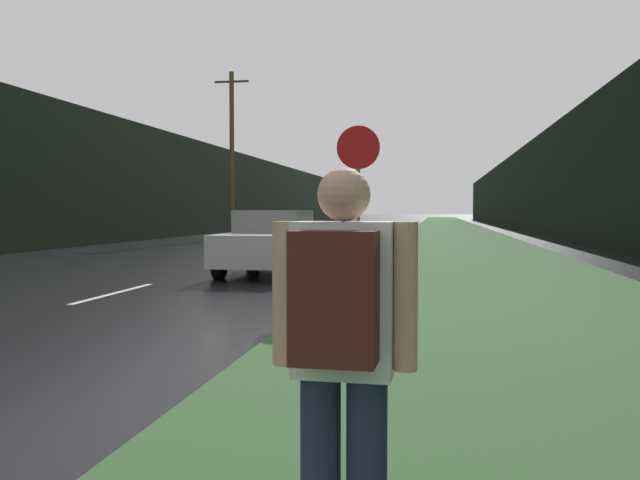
% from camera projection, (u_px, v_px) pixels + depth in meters
% --- Properties ---
extents(grass_verge, '(6.00, 240.00, 0.02)m').
position_uv_depth(grass_verge, '(456.00, 237.00, 38.28)').
color(grass_verge, '#33562D').
rests_on(grass_verge, ground_plane).
extents(lane_stripe_c, '(0.12, 3.00, 0.01)m').
position_uv_depth(lane_stripe_c, '(115.00, 293.00, 12.04)').
color(lane_stripe_c, silver).
rests_on(lane_stripe_c, ground_plane).
extents(lane_stripe_d, '(0.12, 3.00, 0.01)m').
position_uv_depth(lane_stripe_d, '(232.00, 263.00, 18.93)').
color(lane_stripe_d, silver).
rests_on(lane_stripe_d, ground_plane).
extents(lane_stripe_e, '(0.12, 3.00, 0.01)m').
position_uv_depth(lane_stripe_e, '(287.00, 249.00, 25.82)').
color(lane_stripe_e, silver).
rests_on(lane_stripe_e, ground_plane).
extents(lane_stripe_f, '(0.12, 3.00, 0.01)m').
position_uv_depth(lane_stripe_f, '(318.00, 241.00, 32.71)').
color(lane_stripe_f, silver).
rests_on(lane_stripe_f, ground_plane).
extents(treeline_far_side, '(2.00, 140.00, 5.77)m').
position_uv_depth(treeline_far_side, '(229.00, 192.00, 50.80)').
color(treeline_far_side, black).
rests_on(treeline_far_side, ground_plane).
extents(treeline_near_side, '(2.00, 140.00, 6.14)m').
position_uv_depth(treeline_near_side, '(541.00, 188.00, 46.97)').
color(treeline_near_side, black).
rests_on(treeline_near_side, ground_plane).
extents(utility_pole_far, '(1.80, 0.24, 8.59)m').
position_uv_depth(utility_pole_far, '(232.00, 153.00, 34.84)').
color(utility_pole_far, '#4C3823').
rests_on(utility_pole_far, ground_plane).
extents(stop_sign, '(0.73, 0.07, 2.90)m').
position_uv_depth(stop_sign, '(358.00, 190.00, 11.37)').
color(stop_sign, slate).
rests_on(stop_sign, ground_plane).
extents(hitchhiker_with_backpack, '(0.57, 0.41, 1.63)m').
position_uv_depth(hitchhiker_with_backpack, '(342.00, 349.00, 2.57)').
color(hitchhiker_with_backpack, '#1E2847').
rests_on(hitchhiker_with_backpack, ground_plane).
extents(car_passing_near, '(1.88, 4.40, 1.48)m').
position_uv_depth(car_passing_near, '(273.00, 242.00, 15.77)').
color(car_passing_near, '#BCBCBC').
rests_on(car_passing_near, ground_plane).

